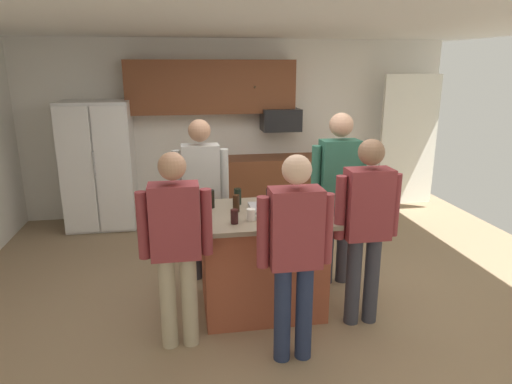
{
  "coord_description": "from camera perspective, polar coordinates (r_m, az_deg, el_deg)",
  "views": [
    {
      "loc": [
        -0.86,
        -4.03,
        2.22
      ],
      "look_at": [
        -0.17,
        0.08,
        1.05
      ],
      "focal_mm": 31.68,
      "sensor_mm": 36.0,
      "label": 1
    }
  ],
  "objects": [
    {
      "name": "person_elder_center",
      "position": [
        3.93,
        13.78,
        -3.6
      ],
      "size": [
        0.57,
        0.22,
        1.65
      ],
      "rotation": [
        0.0,
        0.0,
        2.68
      ],
      "color": "#383842",
      "rests_on": "ground"
    },
    {
      "name": "tumbler_amber",
      "position": [
        4.38,
        1.7,
        -0.39
      ],
      "size": [
        0.07,
        0.07,
        0.13
      ],
      "color": "black",
      "rests_on": "kitchen_island"
    },
    {
      "name": "person_host_foreground",
      "position": [
        4.68,
        -6.92,
        0.33
      ],
      "size": [
        0.57,
        0.23,
        1.71
      ],
      "rotation": [
        0.0,
        0.0,
        -0.95
      ],
      "color": "#383842",
      "rests_on": "ground"
    },
    {
      "name": "refrigerator",
      "position": [
        6.65,
        -19.17,
        3.21
      ],
      "size": [
        0.93,
        0.76,
        1.77
      ],
      "color": "white",
      "rests_on": "ground"
    },
    {
      "name": "person_guest_by_door",
      "position": [
        4.61,
        10.33,
        0.6
      ],
      "size": [
        0.57,
        0.24,
        1.78
      ],
      "rotation": [
        0.0,
        0.0,
        -2.73
      ],
      "color": "#383842",
      "rests_on": "ground"
    },
    {
      "name": "french_door_window_panel",
      "position": [
        7.39,
        18.68,
        6.15
      ],
      "size": [
        0.9,
        0.06,
        2.0
      ],
      "primitive_type": "cube",
      "color": "white",
      "rests_on": "ground"
    },
    {
      "name": "microwave_over_range",
      "position": [
        6.74,
        3.13,
        9.1
      ],
      "size": [
        0.56,
        0.4,
        0.32
      ],
      "primitive_type": "cube",
      "color": "black"
    },
    {
      "name": "kitchen_island",
      "position": [
        4.25,
        0.67,
        -8.53
      ],
      "size": [
        1.21,
        0.95,
        0.94
      ],
      "color": "#9E4C33",
      "rests_on": "ground"
    },
    {
      "name": "person_guest_left",
      "position": [
        3.35,
        4.93,
        -6.97
      ],
      "size": [
        0.57,
        0.22,
        1.63
      ],
      "rotation": [
        0.0,
        0.0,
        1.7
      ],
      "color": "#232D4C",
      "rests_on": "ground"
    },
    {
      "name": "glass_dark_ale",
      "position": [
        4.2,
        -5.73,
        -0.88
      ],
      "size": [
        0.07,
        0.07,
        0.17
      ],
      "color": "black",
      "rests_on": "kitchen_island"
    },
    {
      "name": "person_guest_right",
      "position": [
        3.56,
        -10.09,
        -5.95
      ],
      "size": [
        0.57,
        0.22,
        1.61
      ],
      "rotation": [
        0.0,
        0.0,
        0.58
      ],
      "color": "tan",
      "rests_on": "ground"
    },
    {
      "name": "back_wall",
      "position": [
        6.95,
        -2.31,
        8.06
      ],
      "size": [
        6.4,
        0.1,
        2.6
      ],
      "primitive_type": "cube",
      "color": "white",
      "rests_on": "ground"
    },
    {
      "name": "floor",
      "position": [
        4.68,
        2.29,
        -12.63
      ],
      "size": [
        7.04,
        7.04,
        0.0
      ],
      "primitive_type": "plane",
      "color": "#937A5B",
      "rests_on": "ground"
    },
    {
      "name": "mug_ceramic_white",
      "position": [
        3.85,
        -0.61,
        -2.86
      ],
      "size": [
        0.12,
        0.08,
        0.1
      ],
      "color": "white",
      "rests_on": "kitchen_island"
    },
    {
      "name": "serving_tray",
      "position": [
        4.14,
        2.27,
        -1.99
      ],
      "size": [
        0.44,
        0.3,
        0.04
      ],
      "color": "#B7B7BC",
      "rests_on": "kitchen_island"
    },
    {
      "name": "glass_pilsner",
      "position": [
        3.77,
        -2.74,
        -3.12
      ],
      "size": [
        0.06,
        0.06,
        0.12
      ],
      "color": "black",
      "rests_on": "kitchen_island"
    },
    {
      "name": "ceiling",
      "position": [
        4.14,
        2.71,
        20.92
      ],
      "size": [
        7.04,
        7.04,
        0.0
      ],
      "primitive_type": "plane",
      "color": "white"
    },
    {
      "name": "cabinet_run_upper",
      "position": [
        6.66,
        -5.66,
        13.07
      ],
      "size": [
        2.4,
        0.38,
        0.75
      ],
      "color": "brown"
    },
    {
      "name": "glass_stout_tall",
      "position": [
        4.29,
        -2.34,
        -0.56
      ],
      "size": [
        0.07,
        0.07,
        0.15
      ],
      "color": "black",
      "rests_on": "kitchen_island"
    },
    {
      "name": "mug_blue_stoneware",
      "position": [
        3.97,
        4.59,
        -2.34
      ],
      "size": [
        0.13,
        0.09,
        0.1
      ],
      "color": "#4C6B99",
      "rests_on": "kitchen_island"
    },
    {
      "name": "cabinet_run_lower",
      "position": [
        6.91,
        3.04,
        0.81
      ],
      "size": [
        1.8,
        0.63,
        0.9
      ],
      "color": "brown",
      "rests_on": "ground"
    },
    {
      "name": "glass_short_whisky",
      "position": [
        4.07,
        -2.53,
        -1.44
      ],
      "size": [
        0.06,
        0.06,
        0.16
      ],
      "color": "#321D10",
      "rests_on": "kitchen_island"
    }
  ]
}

